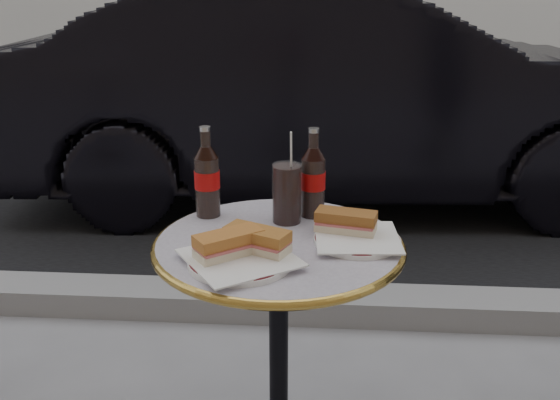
# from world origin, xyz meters

# --- Properties ---
(asphalt_road) EXTENTS (40.00, 8.00, 0.00)m
(asphalt_road) POSITION_xyz_m (0.00, 5.00, 0.00)
(asphalt_road) COLOR black
(asphalt_road) RESTS_ON ground
(curb) EXTENTS (40.00, 0.20, 0.12)m
(curb) POSITION_xyz_m (0.00, 0.90, 0.05)
(curb) COLOR gray
(curb) RESTS_ON ground
(bistro_table) EXTENTS (0.62, 0.62, 0.73)m
(bistro_table) POSITION_xyz_m (0.00, 0.00, 0.37)
(bistro_table) COLOR #BAB2C4
(bistro_table) RESTS_ON ground
(plate_left) EXTENTS (0.31, 0.31, 0.01)m
(plate_left) POSITION_xyz_m (-0.08, -0.14, 0.74)
(plate_left) COLOR white
(plate_left) RESTS_ON bistro_table
(plate_right) EXTENTS (0.24, 0.24, 0.01)m
(plate_right) POSITION_xyz_m (0.19, 0.00, 0.74)
(plate_right) COLOR white
(plate_right) RESTS_ON bistro_table
(sandwich_left_a) EXTENTS (0.17, 0.15, 0.05)m
(sandwich_left_a) POSITION_xyz_m (-0.10, -0.13, 0.77)
(sandwich_left_a) COLOR #B56C2E
(sandwich_left_a) RESTS_ON plate_left
(sandwich_left_b) EXTENTS (0.17, 0.13, 0.05)m
(sandwich_left_b) POSITION_xyz_m (-0.04, -0.10, 0.77)
(sandwich_left_b) COLOR #A5652A
(sandwich_left_b) RESTS_ON plate_left
(sandwich_right) EXTENTS (0.16, 0.10, 0.05)m
(sandwich_right) POSITION_xyz_m (0.16, 0.04, 0.77)
(sandwich_right) COLOR brown
(sandwich_right) RESTS_ON plate_right
(cola_bottle_left) EXTENTS (0.08, 0.08, 0.25)m
(cola_bottle_left) POSITION_xyz_m (-0.20, 0.16, 0.86)
(cola_bottle_left) COLOR black
(cola_bottle_left) RESTS_ON bistro_table
(cola_bottle_right) EXTENTS (0.09, 0.09, 0.24)m
(cola_bottle_right) POSITION_xyz_m (0.08, 0.18, 0.85)
(cola_bottle_right) COLOR black
(cola_bottle_right) RESTS_ON bistro_table
(cola_glass) EXTENTS (0.09, 0.09, 0.16)m
(cola_glass) POSITION_xyz_m (0.01, 0.13, 0.81)
(cola_glass) COLOR black
(cola_glass) RESTS_ON bistro_table
(parked_car) EXTENTS (1.66, 4.16, 1.34)m
(parked_car) POSITION_xyz_m (0.21, 2.44, 0.67)
(parked_car) COLOR black
(parked_car) RESTS_ON ground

